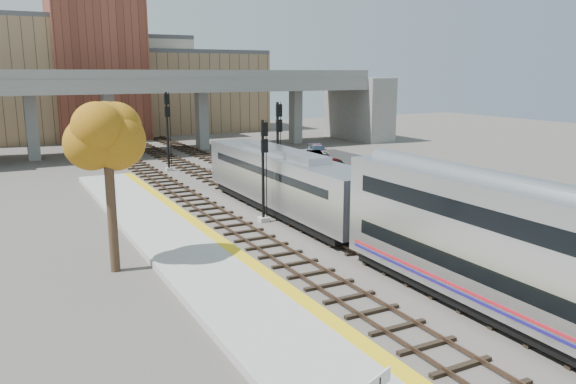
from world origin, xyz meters
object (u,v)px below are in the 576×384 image
signal_mast_near (264,174)px  tree (107,135)px  signal_mast_mid (278,150)px  car_a (335,165)px  signal_mast_far (168,132)px  locomotive (283,180)px  car_b (315,157)px  car_c (318,151)px

signal_mast_near → tree: bearing=-154.6°
signal_mast_mid → car_a: signal_mast_mid is taller
tree → signal_mast_far: bearing=68.9°
signal_mast_near → locomotive: bearing=34.3°
signal_mast_mid → car_a: (9.42, 6.79, -2.83)m
signal_mast_far → tree: (-10.03, -25.94, 2.69)m
signal_mast_mid → car_b: size_ratio=1.85×
signal_mast_far → car_b: (14.58, -2.58, -3.08)m
signal_mast_near → signal_mast_mid: 7.41m
car_c → tree: bearing=-116.2°
signal_mast_mid → tree: size_ratio=0.82×
tree → car_a: tree is taller
signal_mast_far → signal_mast_near: bearing=-90.0°
signal_mast_near → car_c: bearing=52.4°
signal_mast_near → signal_mast_mid: bearing=56.3°
car_a → car_c: 9.85m
car_c → signal_mast_far: bearing=-157.8°
locomotive → tree: tree is taller
car_a → car_b: (1.06, 5.65, -0.03)m
signal_mast_mid → car_b: bearing=49.9°
locomotive → car_a: bearing=45.2°
locomotive → signal_mast_near: (-2.10, -1.43, 0.77)m
car_c → car_b: bearing=-106.0°
signal_mast_near → car_b: size_ratio=1.67×
locomotive → signal_mast_mid: bearing=67.0°
signal_mast_far → car_c: signal_mast_far is taller
signal_mast_near → car_a: bearing=43.8°
car_b → car_c: car_c is taller
signal_mast_far → car_b: bearing=-10.0°
signal_mast_far → car_b: signal_mast_far is taller
signal_mast_near → car_c: signal_mast_near is taller
signal_mast_mid → signal_mast_near: bearing=-123.7°
signal_mast_far → car_b: size_ratio=1.94×
tree → signal_mast_near: bearing=25.4°
car_b → car_c: size_ratio=0.85×
tree → car_c: size_ratio=1.92×
car_b → car_a: bearing=-94.4°
signal_mast_mid → car_c: 20.77m
signal_mast_mid → car_c: signal_mast_mid is taller
signal_mast_near → car_b: (14.58, 18.59, -2.37)m
tree → car_b: tree is taller
locomotive → signal_mast_mid: 5.28m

